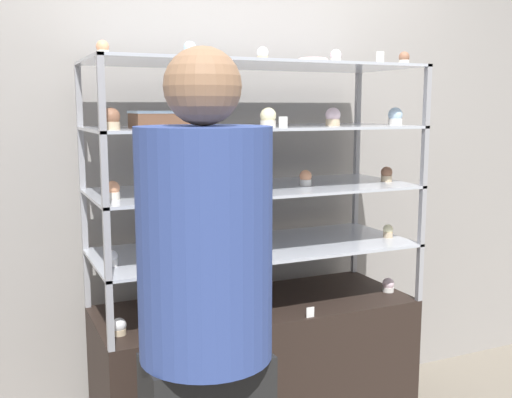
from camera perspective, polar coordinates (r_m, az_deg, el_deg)
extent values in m
cube|color=gray|center=(2.98, -3.35, 3.74)|extent=(8.00, 0.05, 2.60)
cube|color=black|center=(2.85, 0.00, -16.49)|extent=(1.41, 0.55, 0.69)
cube|color=#99999E|center=(2.74, -15.82, -7.24)|extent=(0.02, 0.02, 0.26)
cube|color=#99999E|center=(3.23, 9.34, -4.59)|extent=(0.02, 0.02, 0.26)
cube|color=#99999E|center=(2.24, -13.74, -10.76)|extent=(0.02, 0.02, 0.26)
cube|color=#99999E|center=(2.82, 15.32, -6.75)|extent=(0.02, 0.02, 0.26)
cube|color=#B7BCC6|center=(2.65, 0.00, -4.64)|extent=(1.41, 0.55, 0.01)
cube|color=#99999E|center=(2.68, -16.05, -1.82)|extent=(0.02, 0.02, 0.26)
cube|color=#99999E|center=(3.18, 9.46, 0.03)|extent=(0.02, 0.02, 0.26)
cube|color=#99999E|center=(2.17, -13.99, -4.18)|extent=(0.02, 0.02, 0.26)
cube|color=#99999E|center=(2.77, 15.54, -1.48)|extent=(0.02, 0.02, 0.26)
cube|color=#B7BCC6|center=(2.60, 0.00, 1.02)|extent=(1.41, 0.55, 0.01)
cube|color=#99999E|center=(2.65, -16.29, 3.80)|extent=(0.02, 0.02, 0.26)
cube|color=#99999E|center=(3.16, 9.58, 4.77)|extent=(0.02, 0.02, 0.26)
cube|color=#99999E|center=(2.13, -14.25, 2.76)|extent=(0.02, 0.02, 0.26)
cube|color=#99999E|center=(2.73, 15.77, 3.97)|extent=(0.02, 0.02, 0.26)
cube|color=#B7BCC6|center=(2.58, 0.00, 6.83)|extent=(1.41, 0.55, 0.01)
cube|color=#99999E|center=(2.64, -16.54, 9.51)|extent=(0.02, 0.02, 0.26)
cube|color=#99999E|center=(3.15, 9.70, 9.56)|extent=(0.02, 0.02, 0.26)
cube|color=#99999E|center=(2.12, -14.52, 9.87)|extent=(0.02, 0.02, 0.26)
cube|color=#99999E|center=(2.73, 16.00, 9.49)|extent=(0.02, 0.02, 0.26)
cube|color=#B7BCC6|center=(2.58, 0.00, 12.68)|extent=(1.41, 0.55, 0.01)
cylinder|color=#C66660|center=(2.71, -1.68, -8.74)|extent=(0.16, 0.16, 0.11)
cylinder|color=silver|center=(2.69, -1.69, -7.39)|extent=(0.16, 0.16, 0.02)
cube|color=brown|center=(2.40, -8.61, 7.40)|extent=(0.26, 0.17, 0.06)
cube|color=silver|center=(2.40, -8.62, 8.19)|extent=(0.26, 0.18, 0.01)
cylinder|color=#CCB28C|center=(2.43, -12.89, -12.22)|extent=(0.05, 0.05, 0.02)
sphere|color=white|center=(2.42, -12.91, -11.62)|extent=(0.06, 0.06, 0.06)
cylinder|color=white|center=(2.95, 12.47, -8.39)|extent=(0.05, 0.05, 0.02)
sphere|color=silver|center=(2.95, 12.49, -7.89)|extent=(0.06, 0.06, 0.06)
cube|color=white|center=(2.56, 5.19, -10.70)|extent=(0.04, 0.00, 0.04)
cylinder|color=white|center=(2.39, -13.56, -5.91)|extent=(0.04, 0.04, 0.03)
sphere|color=white|center=(2.38, -13.58, -5.30)|extent=(0.05, 0.05, 0.05)
cylinder|color=#CCB28C|center=(2.54, 0.94, -4.77)|extent=(0.04, 0.04, 0.03)
sphere|color=white|center=(2.54, 0.94, -4.20)|extent=(0.05, 0.05, 0.05)
cylinder|color=#CCB28C|center=(2.89, 12.45, -3.33)|extent=(0.04, 0.04, 0.03)
sphere|color=#F4EAB2|center=(2.88, 12.47, -2.83)|extent=(0.05, 0.05, 0.05)
cube|color=white|center=(2.29, -5.31, -6.12)|extent=(0.04, 0.00, 0.04)
cylinder|color=beige|center=(2.32, -13.47, 0.32)|extent=(0.05, 0.05, 0.03)
sphere|color=#E5996B|center=(2.31, -13.50, 1.03)|extent=(0.05, 0.05, 0.05)
cylinder|color=white|center=(2.46, -4.00, 1.01)|extent=(0.05, 0.05, 0.03)
sphere|color=#F4EAB2|center=(2.45, -4.01, 1.68)|extent=(0.05, 0.05, 0.05)
cylinder|color=white|center=(2.65, 4.73, 1.57)|extent=(0.05, 0.05, 0.03)
sphere|color=#E5996B|center=(2.65, 4.74, 2.20)|extent=(0.05, 0.05, 0.05)
cylinder|color=#CCB28C|center=(2.86, 12.32, 1.92)|extent=(0.05, 0.05, 0.03)
sphere|color=#8C5B42|center=(2.86, 12.33, 2.50)|extent=(0.05, 0.05, 0.05)
cube|color=white|center=(2.32, -0.08, 0.76)|extent=(0.04, 0.00, 0.04)
cylinder|color=#CCB28C|center=(2.26, -13.62, 6.82)|extent=(0.06, 0.06, 0.03)
sphere|color=#8C5B42|center=(2.26, -13.64, 7.64)|extent=(0.07, 0.07, 0.07)
cylinder|color=beige|center=(2.45, 1.16, 7.20)|extent=(0.06, 0.06, 0.03)
sphere|color=#F4EAB2|center=(2.45, 1.16, 7.95)|extent=(0.07, 0.07, 0.07)
cylinder|color=#CCB28C|center=(2.67, 7.32, 7.25)|extent=(0.06, 0.06, 0.03)
sphere|color=silver|center=(2.66, 7.34, 7.94)|extent=(0.07, 0.07, 0.07)
cylinder|color=white|center=(2.83, 13.11, 7.18)|extent=(0.06, 0.06, 0.03)
sphere|color=silver|center=(2.83, 13.13, 7.83)|extent=(0.07, 0.07, 0.07)
cube|color=white|center=(2.35, 2.58, 7.32)|extent=(0.04, 0.00, 0.04)
cylinder|color=beige|center=(2.35, -14.38, 13.26)|extent=(0.05, 0.05, 0.02)
sphere|color=#E5996B|center=(2.35, -14.41, 13.89)|extent=(0.05, 0.05, 0.05)
cylinder|color=white|center=(2.33, -6.30, 13.52)|extent=(0.05, 0.05, 0.02)
sphere|color=silver|center=(2.33, -6.31, 14.15)|extent=(0.05, 0.05, 0.05)
cylinder|color=#CCB28C|center=(2.53, 0.72, 13.19)|extent=(0.05, 0.05, 0.02)
sphere|color=white|center=(2.53, 0.72, 13.77)|extent=(0.05, 0.05, 0.05)
cylinder|color=beige|center=(2.66, 7.60, 12.90)|extent=(0.05, 0.05, 0.02)
sphere|color=silver|center=(2.66, 7.61, 13.45)|extent=(0.05, 0.05, 0.05)
cylinder|color=beige|center=(2.82, 13.91, 12.48)|extent=(0.05, 0.05, 0.02)
sphere|color=#8C5B42|center=(2.82, 13.93, 13.00)|extent=(0.05, 0.05, 0.05)
cube|color=white|center=(2.59, 11.74, 13.12)|extent=(0.04, 0.00, 0.04)
torus|color=#EFB2BC|center=(2.80, 5.42, 12.86)|extent=(0.15, 0.15, 0.04)
cylinder|color=#33478C|center=(1.80, -4.90, -4.29)|extent=(0.40, 0.40, 0.70)
sphere|color=#936B4C|center=(1.75, -5.10, 10.65)|extent=(0.23, 0.23, 0.23)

